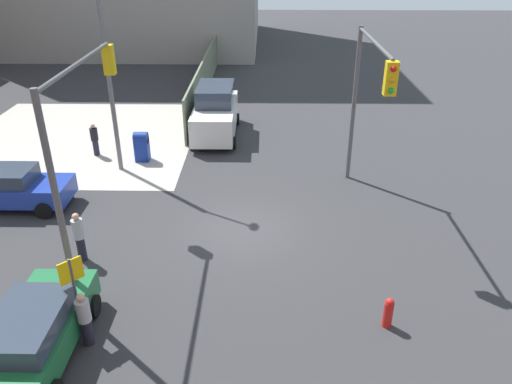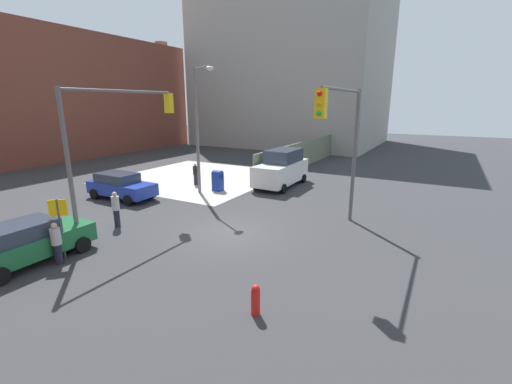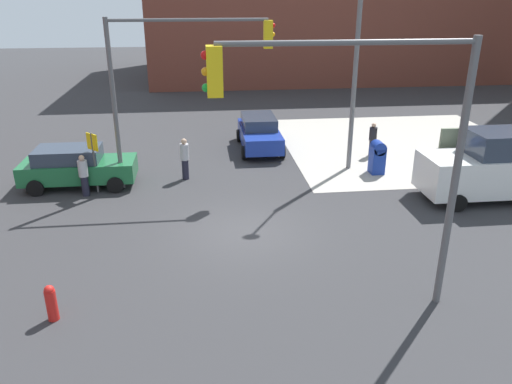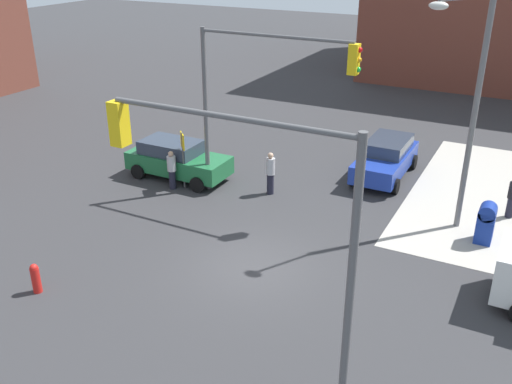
# 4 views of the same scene
# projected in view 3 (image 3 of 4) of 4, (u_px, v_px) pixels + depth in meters

# --- Properties ---
(ground_plane) EXTENTS (120.00, 120.00, 0.00)m
(ground_plane) POSITION_uv_depth(u_px,v_px,m) (245.00, 231.00, 16.41)
(ground_plane) COLOR #333335
(sidewalk_corner) EXTENTS (12.00, 12.00, 0.01)m
(sidewalk_corner) POSITION_uv_depth(u_px,v_px,m) (402.00, 145.00, 25.65)
(sidewalk_corner) COLOR #ADA89E
(sidewalk_corner) RESTS_ON ground
(building_warehouse_north) EXTENTS (32.00, 18.00, 13.11)m
(building_warehouse_north) POSITION_uv_depth(u_px,v_px,m) (326.00, 0.00, 46.43)
(building_warehouse_north) COLOR brown
(building_warehouse_north) RESTS_ON ground
(traffic_signal_nw_corner) EXTENTS (6.21, 0.36, 6.50)m
(traffic_signal_nw_corner) POSITION_uv_depth(u_px,v_px,m) (176.00, 68.00, 18.59)
(traffic_signal_nw_corner) COLOR #59595B
(traffic_signal_nw_corner) RESTS_ON ground
(traffic_signal_se_corner) EXTENTS (5.83, 0.36, 6.50)m
(traffic_signal_se_corner) POSITION_uv_depth(u_px,v_px,m) (366.00, 125.00, 10.76)
(traffic_signal_se_corner) COLOR #59595B
(traffic_signal_se_corner) RESTS_ON ground
(street_lamp_corner) EXTENTS (1.60, 2.35, 8.00)m
(street_lamp_corner) POSITION_uv_depth(u_px,v_px,m) (354.00, 61.00, 20.23)
(street_lamp_corner) COLOR slate
(street_lamp_corner) RESTS_ON ground
(warning_sign_two_way) EXTENTS (0.48, 0.48, 2.40)m
(warning_sign_two_way) POSITION_uv_depth(u_px,v_px,m) (93.00, 152.00, 19.00)
(warning_sign_two_way) COLOR #4C4C4C
(warning_sign_two_way) RESTS_ON ground
(mailbox_blue) EXTENTS (0.56, 0.64, 1.43)m
(mailbox_blue) POSITION_uv_depth(u_px,v_px,m) (377.00, 156.00, 21.39)
(mailbox_blue) COLOR navy
(mailbox_blue) RESTS_ON ground
(fire_hydrant) EXTENTS (0.26, 0.26, 0.94)m
(fire_hydrant) POSITION_uv_depth(u_px,v_px,m) (51.00, 302.00, 11.83)
(fire_hydrant) COLOR red
(fire_hydrant) RESTS_ON ground
(coupe_blue) EXTENTS (2.02, 4.46, 1.62)m
(coupe_blue) POSITION_uv_depth(u_px,v_px,m) (259.00, 132.00, 24.69)
(coupe_blue) COLOR #1E389E
(coupe_blue) RESTS_ON ground
(sedan_green) EXTENTS (4.42, 2.02, 1.62)m
(sedan_green) POSITION_uv_depth(u_px,v_px,m) (77.00, 166.00, 19.93)
(sedan_green) COLOR #1E6638
(sedan_green) RESTS_ON ground
(van_white_delivery) EXTENTS (5.40, 2.32, 2.62)m
(van_white_delivery) POSITION_uv_depth(u_px,v_px,m) (497.00, 166.00, 18.61)
(van_white_delivery) COLOR white
(van_white_delivery) RESTS_ON ground
(pedestrian_crossing) EXTENTS (0.36, 0.36, 1.76)m
(pedestrian_crossing) POSITION_uv_depth(u_px,v_px,m) (185.00, 158.00, 20.65)
(pedestrian_crossing) COLOR #B2B2B7
(pedestrian_crossing) RESTS_ON ground
(pedestrian_waiting) EXTENTS (0.36, 0.36, 1.61)m
(pedestrian_waiting) POSITION_uv_depth(u_px,v_px,m) (373.00, 139.00, 23.64)
(pedestrian_waiting) COLOR black
(pedestrian_waiting) RESTS_ON ground
(pedestrian_walking_north) EXTENTS (0.36, 0.36, 1.63)m
(pedestrian_walking_north) POSITION_uv_depth(u_px,v_px,m) (84.00, 175.00, 18.99)
(pedestrian_walking_north) COLOR #B2B2B7
(pedestrian_walking_north) RESTS_ON ground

